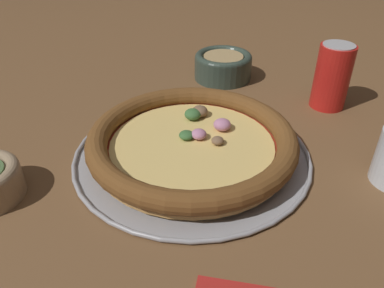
{
  "coord_description": "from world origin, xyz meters",
  "views": [
    {
      "loc": [
        0.19,
        -0.45,
        0.35
      ],
      "look_at": [
        0.0,
        0.0,
        0.02
      ],
      "focal_mm": 35.0,
      "sensor_mm": 36.0,
      "label": 1
    }
  ],
  "objects_px": {
    "beverage_can": "(332,77)",
    "bowl_near": "(223,65)",
    "pizza_tray": "(192,154)",
    "pizza": "(192,141)"
  },
  "relations": [
    {
      "from": "beverage_can",
      "to": "bowl_near",
      "type": "bearing_deg",
      "value": 168.66
    },
    {
      "from": "pizza_tray",
      "to": "pizza",
      "type": "height_order",
      "value": "pizza"
    },
    {
      "from": "pizza",
      "to": "bowl_near",
      "type": "xyz_separation_m",
      "value": [
        -0.05,
        0.31,
        0.0
      ]
    },
    {
      "from": "pizza",
      "to": "bowl_near",
      "type": "bearing_deg",
      "value": 100.09
    },
    {
      "from": "pizza",
      "to": "pizza_tray",
      "type": "bearing_deg",
      "value": -88.48
    },
    {
      "from": "pizza_tray",
      "to": "bowl_near",
      "type": "xyz_separation_m",
      "value": [
        -0.05,
        0.31,
        0.03
      ]
    },
    {
      "from": "beverage_can",
      "to": "pizza",
      "type": "bearing_deg",
      "value": -124.37
    },
    {
      "from": "pizza_tray",
      "to": "beverage_can",
      "type": "bearing_deg",
      "value": 55.7
    },
    {
      "from": "pizza",
      "to": "beverage_can",
      "type": "distance_m",
      "value": 0.32
    },
    {
      "from": "pizza_tray",
      "to": "beverage_can",
      "type": "xyz_separation_m",
      "value": [
        0.18,
        0.26,
        0.06
      ]
    }
  ]
}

